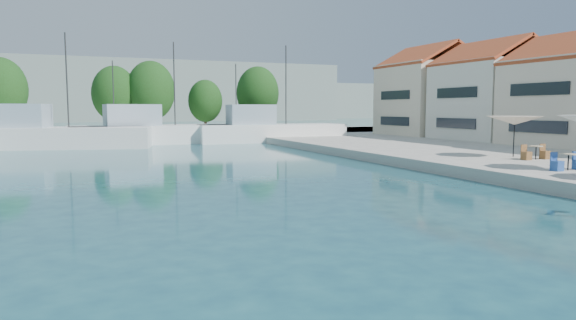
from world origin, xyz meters
name	(u,v)px	position (x,y,z in m)	size (l,w,h in m)	color
quay_far	(107,136)	(-8.00, 67.00, 0.30)	(90.00, 16.00, 0.60)	gray
hill_east	(233,101)	(40.00, 180.00, 6.00)	(140.00, 40.00, 12.00)	gray
building_05	(492,88)	(24.00, 42.00, 5.26)	(8.40, 8.80, 9.70)	silver
building_06	(429,89)	(24.00, 51.00, 5.50)	(9.00, 8.80, 10.20)	beige
trawler_02	(43,136)	(-13.87, 53.92, 1.07)	(17.45, 8.02, 10.20)	silver
trawler_03	(154,133)	(-4.27, 56.05, 1.07)	(16.57, 5.48, 10.20)	silver
trawler_04	(269,131)	(6.96, 54.71, 1.07)	(15.20, 4.67, 10.20)	white
tree_04	(0,90)	(-18.79, 70.20, 5.47)	(5.71, 5.71, 8.45)	#3F2B19
tree_05	(115,94)	(-6.71, 71.73, 5.21)	(5.40, 5.40, 7.99)	#3F2B19
tree_06	(151,91)	(-2.49, 70.96, 5.60)	(5.85, 5.85, 8.66)	#3F2B19
tree_07	(205,101)	(4.54, 71.91, 4.38)	(4.43, 4.43, 6.56)	#3F2B19
tree_08	(258,93)	(11.44, 70.89, 5.45)	(5.68, 5.68, 8.40)	#3F2B19
umbrella_cream	(515,120)	(12.33, 28.04, 2.72)	(3.16, 3.16, 2.37)	black
cafe_table_02	(568,164)	(9.44, 22.09, 0.89)	(1.82, 0.70, 0.76)	black
cafe_table_03	(536,154)	(12.20, 26.33, 0.89)	(1.82, 0.70, 0.76)	black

